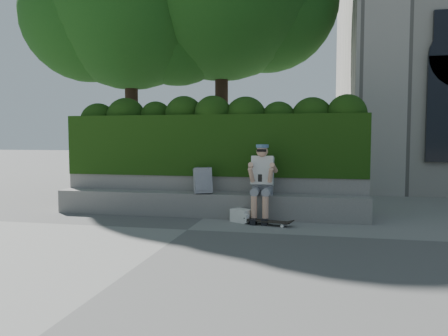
% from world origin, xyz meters
% --- Properties ---
extents(ground, '(80.00, 80.00, 0.00)m').
position_xyz_m(ground, '(0.00, 0.00, 0.00)').
color(ground, slate).
rests_on(ground, ground).
extents(bench_ledge, '(6.00, 0.45, 0.45)m').
position_xyz_m(bench_ledge, '(0.00, 1.25, 0.23)').
color(bench_ledge, gray).
rests_on(bench_ledge, ground).
extents(planter_wall, '(6.00, 0.50, 0.75)m').
position_xyz_m(planter_wall, '(0.00, 1.73, 0.38)').
color(planter_wall, gray).
rests_on(planter_wall, ground).
extents(hedge, '(6.00, 1.00, 1.20)m').
position_xyz_m(hedge, '(0.00, 1.95, 1.35)').
color(hedge, black).
rests_on(hedge, planter_wall).
extents(tree_right, '(4.93, 4.93, 7.81)m').
position_xyz_m(tree_right, '(-3.17, 5.03, 5.33)').
color(tree_right, black).
rests_on(tree_right, ground).
extents(person, '(0.40, 0.76, 1.38)m').
position_xyz_m(person, '(1.09, 1.07, 0.75)').
color(person, gray).
rests_on(person, ground).
extents(skateboard, '(0.78, 0.36, 0.08)m').
position_xyz_m(skateboard, '(1.26, 0.64, 0.07)').
color(skateboard, black).
rests_on(skateboard, ground).
extents(backpack_plaid, '(0.37, 0.30, 0.48)m').
position_xyz_m(backpack_plaid, '(-0.04, 1.15, 0.69)').
color(backpack_plaid, '#A3A4A8').
rests_on(backpack_plaid, bench_ledge).
extents(backpack_ground, '(0.43, 0.40, 0.23)m').
position_xyz_m(backpack_ground, '(0.76, 0.85, 0.11)').
color(backpack_ground, silver).
rests_on(backpack_ground, ground).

